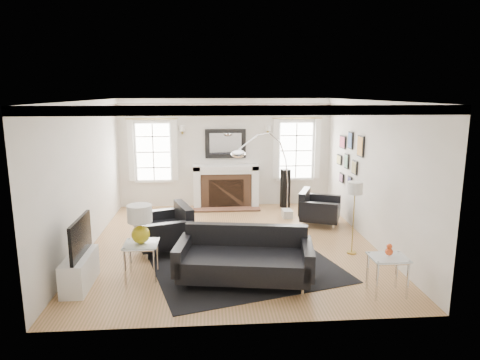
{
  "coord_description": "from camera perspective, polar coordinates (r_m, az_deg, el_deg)",
  "views": [
    {
      "loc": [
        -0.44,
        -8.03,
        2.95
      ],
      "look_at": [
        0.18,
        0.3,
        1.23
      ],
      "focal_mm": 32.0,
      "sensor_mm": 36.0,
      "label": 1
    }
  ],
  "objects": [
    {
      "name": "ceiling",
      "position": [
        8.05,
        -1.13,
        10.55
      ],
      "size": [
        5.5,
        6.0,
        0.02
      ],
      "primitive_type": "cube",
      "color": "white",
      "rests_on": "back_wall"
    },
    {
      "name": "back_wall",
      "position": [
        11.15,
        -1.95,
        3.62
      ],
      "size": [
        5.5,
        0.04,
        2.8
      ],
      "primitive_type": "cube",
      "color": "silver",
      "rests_on": "floor"
    },
    {
      "name": "window_right",
      "position": [
        11.32,
        7.48,
        3.95
      ],
      "size": [
        1.24,
        0.15,
        1.62
      ],
      "color": "white",
      "rests_on": "back_wall"
    },
    {
      "name": "fireplace",
      "position": [
        11.1,
        -1.87,
        -0.92
      ],
      "size": [
        1.7,
        0.69,
        1.11
      ],
      "color": "white",
      "rests_on": "floor"
    },
    {
      "name": "area_rug",
      "position": [
        7.53,
        0.68,
        -11.39
      ],
      "size": [
        3.6,
        3.25,
        0.01
      ],
      "primitive_type": "cube",
      "rotation": [
        0.0,
        0.0,
        0.28
      ],
      "color": "black",
      "rests_on": "floor"
    },
    {
      "name": "left_wall",
      "position": [
        8.5,
        -19.93,
        0.41
      ],
      "size": [
        0.04,
        6.0,
        2.8
      ],
      "primitive_type": "cube",
      "color": "silver",
      "rests_on": "floor"
    },
    {
      "name": "window_left",
      "position": [
        11.17,
        -11.48,
        3.71
      ],
      "size": [
        1.24,
        0.15,
        1.62
      ],
      "color": "white",
      "rests_on": "back_wall"
    },
    {
      "name": "sofa",
      "position": [
        6.86,
        0.61,
        -10.44
      ],
      "size": [
        2.23,
        1.28,
        0.69
      ],
      "color": "black",
      "rests_on": "floor"
    },
    {
      "name": "side_table_left",
      "position": [
        7.1,
        -13.01,
        -9.03
      ],
      "size": [
        0.54,
        0.54,
        0.59
      ],
      "color": "silver",
      "rests_on": "floor"
    },
    {
      "name": "crown_molding",
      "position": [
        8.05,
        -1.13,
        10.12
      ],
      "size": [
        5.5,
        6.0,
        0.12
      ],
      "primitive_type": "cube",
      "color": "white",
      "rests_on": "back_wall"
    },
    {
      "name": "mantel_mirror",
      "position": [
        11.07,
        -1.95,
        4.87
      ],
      "size": [
        1.05,
        0.07,
        0.75
      ],
      "color": "black",
      "rests_on": "back_wall"
    },
    {
      "name": "arc_floor_lamp",
      "position": [
        9.51,
        3.3,
        0.79
      ],
      "size": [
        1.52,
        1.41,
        2.16
      ],
      "color": "silver",
      "rests_on": "floor"
    },
    {
      "name": "stick_floor_lamp",
      "position": [
        8.03,
        15.07,
        -1.52
      ],
      "size": [
        0.28,
        0.28,
        1.36
      ],
      "color": "#AC903B",
      "rests_on": "floor"
    },
    {
      "name": "floor",
      "position": [
        8.57,
        -1.05,
        -8.52
      ],
      "size": [
        6.0,
        6.0,
        0.0
      ],
      "primitive_type": "plane",
      "color": "olive",
      "rests_on": "ground"
    },
    {
      "name": "armchair_left",
      "position": [
        8.24,
        -9.78,
        -6.6
      ],
      "size": [
        1.21,
        1.29,
        0.71
      ],
      "color": "black",
      "rests_on": "floor"
    },
    {
      "name": "speaker_tower",
      "position": [
        11.14,
        6.05,
        -1.14
      ],
      "size": [
        0.24,
        0.24,
        1.01
      ],
      "primitive_type": "cube",
      "rotation": [
        0.0,
        0.0,
        0.25
      ],
      "color": "black",
      "rests_on": "floor"
    },
    {
      "name": "coffee_table",
      "position": [
        8.08,
        2.07,
        -7.38
      ],
      "size": [
        0.79,
        0.79,
        0.35
      ],
      "color": "silver",
      "rests_on": "floor"
    },
    {
      "name": "armchair_right",
      "position": [
        9.86,
        10.3,
        -3.82
      ],
      "size": [
        1.12,
        1.18,
        0.64
      ],
      "color": "black",
      "rests_on": "floor"
    },
    {
      "name": "gourd_lamp",
      "position": [
        6.96,
        -13.19,
        -5.41
      ],
      "size": [
        0.39,
        0.39,
        0.63
      ],
      "color": "gold",
      "rests_on": "side_table_left"
    },
    {
      "name": "tv_unit",
      "position": [
        7.14,
        -20.57,
        -10.7
      ],
      "size": [
        0.35,
        1.0,
        1.09
      ],
      "color": "white",
      "rests_on": "floor"
    },
    {
      "name": "orange_vase",
      "position": [
        6.69,
        19.26,
        -8.83
      ],
      "size": [
        0.11,
        0.11,
        0.18
      ],
      "color": "#D5471B",
      "rests_on": "nesting_table"
    },
    {
      "name": "right_wall",
      "position": [
        8.78,
        17.13,
        0.93
      ],
      "size": [
        0.04,
        6.0,
        2.8
      ],
      "primitive_type": "cube",
      "color": "silver",
      "rests_on": "floor"
    },
    {
      "name": "gallery_wall",
      "position": [
        9.95,
        14.32,
        3.07
      ],
      "size": [
        0.04,
        1.73,
        1.29
      ],
      "color": "black",
      "rests_on": "right_wall"
    },
    {
      "name": "nesting_table",
      "position": [
        6.76,
        19.13,
        -10.58
      ],
      "size": [
        0.53,
        0.45,
        0.59
      ],
      "color": "silver",
      "rests_on": "floor"
    },
    {
      "name": "front_wall",
      "position": [
        5.29,
        0.73,
        -5.43
      ],
      "size": [
        5.5,
        0.04,
        2.8
      ],
      "primitive_type": "cube",
      "color": "silver",
      "rests_on": "floor"
    }
  ]
}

